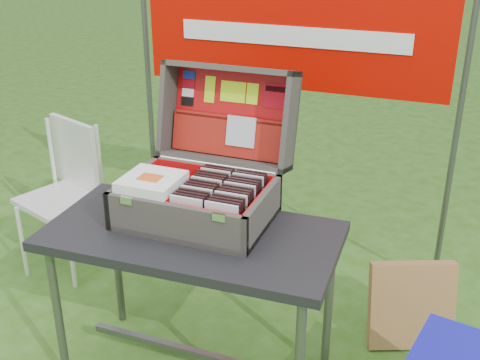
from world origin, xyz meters
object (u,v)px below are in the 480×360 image
at_px(chair, 60,201).
at_px(table, 194,307).
at_px(suitcase, 201,152).
at_px(cardboard_box, 412,305).

bearing_deg(chair, table, -6.97).
relative_size(suitcase, chair, 0.71).
height_order(suitcase, cardboard_box, suitcase).
bearing_deg(cardboard_box, suitcase, -177.11).
relative_size(table, cardboard_box, 2.79).
distance_m(suitcase, cardboard_box, 1.24).
height_order(chair, cardboard_box, chair).
height_order(table, chair, chair).
xyz_separation_m(table, cardboard_box, (0.84, 0.57, -0.15)).
bearing_deg(cardboard_box, chair, 158.29).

